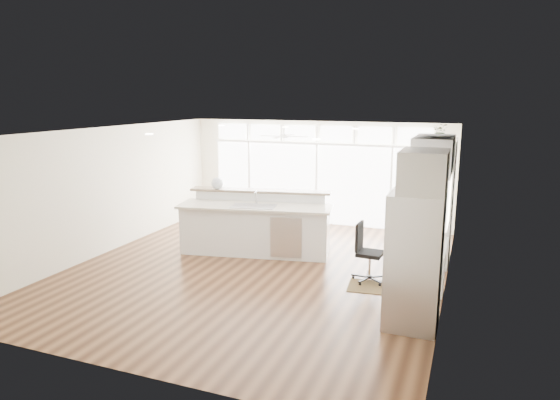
% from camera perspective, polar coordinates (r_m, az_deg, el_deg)
% --- Properties ---
extents(floor, '(7.00, 8.00, 0.02)m').
position_cam_1_polar(floor, '(9.90, -2.64, -7.95)').
color(floor, '#412414').
rests_on(floor, ground).
extents(ceiling, '(7.00, 8.00, 0.02)m').
position_cam_1_polar(ceiling, '(9.34, -2.80, 7.89)').
color(ceiling, white).
rests_on(ceiling, wall_back).
extents(wall_back, '(7.00, 0.04, 2.70)m').
position_cam_1_polar(wall_back, '(13.22, 4.33, 3.14)').
color(wall_back, white).
rests_on(wall_back, floor).
extents(wall_front, '(7.00, 0.04, 2.70)m').
position_cam_1_polar(wall_front, '(6.22, -17.95, -7.42)').
color(wall_front, white).
rests_on(wall_front, floor).
extents(wall_left, '(0.04, 8.00, 2.70)m').
position_cam_1_polar(wall_left, '(11.38, -19.05, 1.11)').
color(wall_left, white).
rests_on(wall_left, floor).
extents(wall_right, '(0.04, 8.00, 2.70)m').
position_cam_1_polar(wall_right, '(8.75, 18.75, -1.96)').
color(wall_right, white).
rests_on(wall_right, floor).
extents(glass_wall, '(5.80, 0.06, 2.08)m').
position_cam_1_polar(glass_wall, '(13.22, 4.23, 1.82)').
color(glass_wall, white).
rests_on(glass_wall, wall_back).
extents(transom_row, '(5.90, 0.06, 0.40)m').
position_cam_1_polar(transom_row, '(13.05, 4.32, 7.58)').
color(transom_row, white).
rests_on(transom_row, wall_back).
extents(desk_window, '(0.04, 0.85, 0.85)m').
position_cam_1_polar(desk_window, '(9.00, 18.68, -0.27)').
color(desk_window, white).
rests_on(desk_window, wall_right).
extents(ceiling_fan, '(1.16, 1.16, 0.32)m').
position_cam_1_polar(ceiling_fan, '(12.13, 0.46, 7.76)').
color(ceiling_fan, white).
rests_on(ceiling_fan, ceiling).
extents(recessed_lights, '(3.40, 3.00, 0.02)m').
position_cam_1_polar(recessed_lights, '(9.52, -2.31, 7.85)').
color(recessed_lights, silver).
rests_on(recessed_lights, ceiling).
extents(oven_cabinet, '(0.64, 1.20, 2.50)m').
position_cam_1_polar(oven_cabinet, '(10.54, 17.41, -0.16)').
color(oven_cabinet, white).
rests_on(oven_cabinet, floor).
extents(desk_nook, '(0.72, 1.30, 0.76)m').
position_cam_1_polar(desk_nook, '(9.32, 16.16, -7.17)').
color(desk_nook, white).
rests_on(desk_nook, floor).
extents(upper_cabinets, '(0.64, 1.30, 0.64)m').
position_cam_1_polar(upper_cabinets, '(8.89, 17.15, 4.92)').
color(upper_cabinets, white).
rests_on(upper_cabinets, wall_right).
extents(refrigerator, '(0.76, 0.90, 2.00)m').
position_cam_1_polar(refrigerator, '(7.56, 15.10, -6.61)').
color(refrigerator, '#B9B9BE').
rests_on(refrigerator, floor).
extents(fridge_cabinet, '(0.64, 0.90, 0.60)m').
position_cam_1_polar(fridge_cabinet, '(7.26, 16.12, 3.14)').
color(fridge_cabinet, white).
rests_on(fridge_cabinet, wall_right).
extents(framed_photos, '(0.06, 0.22, 0.80)m').
position_cam_1_polar(framed_photos, '(9.63, 18.81, -0.42)').
color(framed_photos, black).
rests_on(framed_photos, wall_right).
extents(kitchen_island, '(3.44, 1.83, 1.30)m').
position_cam_1_polar(kitchen_island, '(10.71, -2.85, -2.74)').
color(kitchen_island, white).
rests_on(kitchen_island, floor).
extents(rug, '(0.98, 0.76, 0.01)m').
position_cam_1_polar(rug, '(9.15, 10.72, -9.75)').
color(rug, '#372611').
rests_on(rug, floor).
extents(office_chair, '(0.59, 0.55, 1.08)m').
position_cam_1_polar(office_chair, '(9.25, 10.26, -5.98)').
color(office_chair, black).
rests_on(office_chair, floor).
extents(fishbowl, '(0.32, 0.32, 0.27)m').
position_cam_1_polar(fishbowl, '(11.17, -7.19, 1.90)').
color(fishbowl, silver).
rests_on(fishbowl, kitchen_island).
extents(monitor, '(0.11, 0.50, 0.42)m').
position_cam_1_polar(monitor, '(9.15, 15.87, -3.64)').
color(monitor, black).
rests_on(monitor, desk_nook).
extents(keyboard, '(0.15, 0.32, 0.02)m').
position_cam_1_polar(keyboard, '(9.22, 14.75, -4.76)').
color(keyboard, silver).
rests_on(keyboard, desk_nook).
extents(potted_plant, '(0.30, 0.33, 0.24)m').
position_cam_1_polar(potted_plant, '(10.36, 17.88, 7.28)').
color(potted_plant, '#325625').
rests_on(potted_plant, oven_cabinet).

